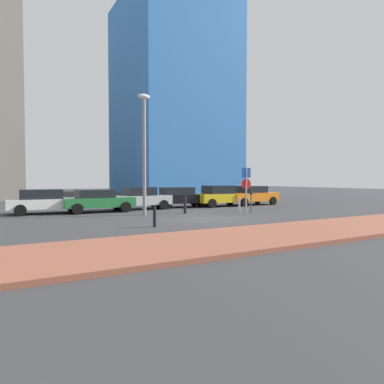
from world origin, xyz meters
name	(u,v)px	position (x,y,z in m)	size (l,w,h in m)	color
ground_plane	(205,218)	(0.00, 0.00, 0.00)	(120.00, 120.00, 0.00)	#38383A
sidewalk_brick	(293,233)	(0.00, -6.10, 0.07)	(40.00, 3.96, 0.14)	#93513D
parked_car_white	(46,201)	(-6.94, 6.62, 0.76)	(4.50, 2.12, 1.44)	white
parked_car_green	(98,200)	(-4.07, 6.01, 0.74)	(4.23, 2.03, 1.40)	#237238
parked_car_silver	(140,198)	(-1.09, 6.56, 0.77)	(4.04, 1.95, 1.50)	#B7BABF
parked_car_black	(180,197)	(2.04, 6.73, 0.76)	(4.29, 2.06, 1.45)	black
parked_car_yellow	(221,196)	(5.10, 6.04, 0.80)	(4.06, 2.15, 1.56)	gold
parked_car_orange	(251,195)	(7.99, 6.00, 0.77)	(4.44, 2.17, 1.50)	orange
parking_sign_post	(246,185)	(2.84, 0.19, 1.69)	(0.60, 0.10, 2.70)	gray
parking_meter	(251,198)	(3.99, 1.17, 0.90)	(0.18, 0.14, 1.39)	#4C4C51
street_lamp	(144,144)	(-2.20, 2.99, 4.02)	(0.70, 0.36, 6.80)	gray
traffic_bollard_near	(155,217)	(-3.61, -1.75, 0.45)	(0.14, 0.14, 0.90)	black
traffic_bollard_mid	(239,204)	(3.95, 2.27, 0.43)	(0.13, 0.13, 0.86)	#B7B7BC
traffic_bollard_far	(185,205)	(0.22, 2.63, 0.53)	(0.18, 0.18, 1.06)	black
building_colorful_midrise	(173,98)	(13.34, 30.83, 14.08)	(14.49, 16.68, 28.16)	#3372BF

